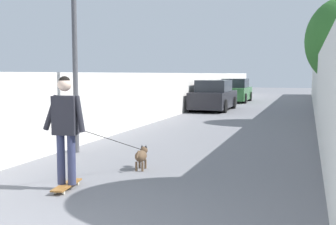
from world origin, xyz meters
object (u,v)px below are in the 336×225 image
(lamp_post, at_px, (74,29))
(person_skateboarder, at_px, (65,121))
(skateboard, at_px, (67,185))
(car_near, at_px, (214,96))
(dog, at_px, (141,155))
(car_far, at_px, (235,91))

(lamp_post, relative_size, person_skateboarder, 2.43)
(skateboard, bearing_deg, car_near, 3.48)
(person_skateboarder, height_order, dog, person_skateboarder)
(person_skateboarder, bearing_deg, car_near, 3.48)
(dog, relative_size, car_near, 0.47)
(lamp_post, distance_m, car_near, 12.50)
(person_skateboarder, xyz_separation_m, dog, (1.67, -0.60, -0.83))
(skateboard, bearing_deg, person_skateboarder, -135.00)
(lamp_post, distance_m, skateboard, 4.28)
(skateboard, relative_size, person_skateboarder, 0.47)
(person_skateboarder, distance_m, dog, 1.96)
(dog, bearing_deg, car_near, 6.46)
(lamp_post, bearing_deg, person_skateboarder, -151.73)
(dog, bearing_deg, person_skateboarder, 160.22)
(dog, bearing_deg, skateboard, 160.22)
(dog, height_order, car_near, car_near)
(skateboard, relative_size, dog, 0.41)
(person_skateboarder, bearing_deg, skateboard, 45.00)
(skateboard, xyz_separation_m, person_skateboarder, (-0.00, -0.00, 1.03))
(lamp_post, xyz_separation_m, person_skateboarder, (-2.83, -1.52, -1.79))
(dog, distance_m, car_far, 20.14)
(lamp_post, bearing_deg, car_far, -1.82)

